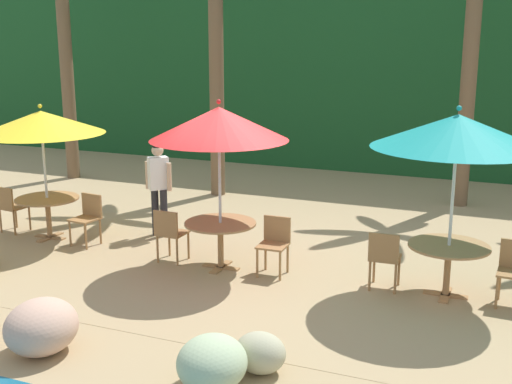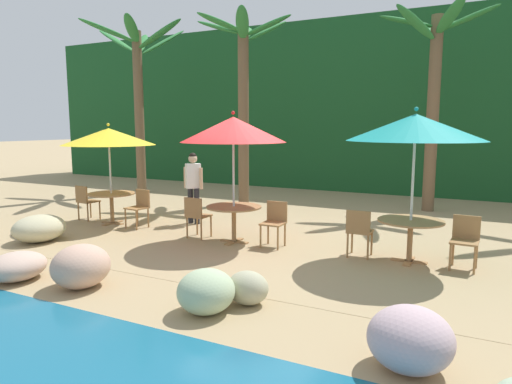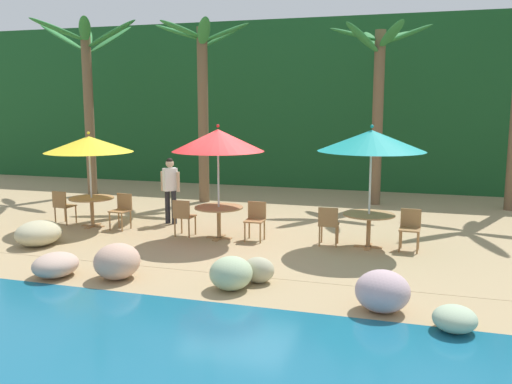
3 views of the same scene
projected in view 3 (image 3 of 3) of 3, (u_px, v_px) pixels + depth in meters
ground_plane at (240, 238)px, 12.65m from camera, size 120.00×120.00×0.00m
terrace_deck at (240, 238)px, 12.65m from camera, size 18.00×5.20×0.01m
foliage_backdrop at (316, 105)px, 20.67m from camera, size 28.00×2.40×6.00m
rock_seawall at (389, 280)px, 8.61m from camera, size 13.07×3.09×0.98m
umbrella_yellow at (89, 144)px, 13.53m from camera, size 2.15×2.15×2.39m
dining_table_yellow at (92, 203)px, 13.77m from camera, size 1.10×1.10×0.74m
chair_yellow_seaward at (122, 208)px, 13.53m from camera, size 0.46×0.47×0.87m
chair_yellow_inland at (63, 205)px, 14.02m from camera, size 0.46×0.47×0.87m
umbrella_red at (218, 140)px, 12.29m from camera, size 2.08×2.08×2.61m
dining_table_red at (219, 212)px, 12.55m from camera, size 1.10×1.10×0.74m
chair_red_seaward at (256, 218)px, 12.43m from camera, size 0.43×0.44×0.87m
chair_red_inland at (183, 215)px, 12.74m from camera, size 0.43×0.44×0.87m
umbrella_teal at (372, 141)px, 11.49m from camera, size 2.25×2.25×2.63m
dining_table_teal at (369, 220)px, 11.76m from camera, size 1.10×1.10×0.74m
chair_teal_seaward at (410, 226)px, 11.58m from camera, size 0.44×0.45×0.87m
chair_teal_inland at (328, 223)px, 11.90m from camera, size 0.44×0.45×0.87m
palm_tree_nearest at (88, 76)px, 18.17m from camera, size 3.82×3.66×5.75m
palm_tree_second at (203, 83)px, 16.78m from camera, size 2.92×2.75×5.48m
palm_tree_third at (379, 85)px, 16.33m from camera, size 2.99×2.77×5.35m
waiter_in_white at (170, 186)px, 14.05m from camera, size 0.52×0.38×1.70m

